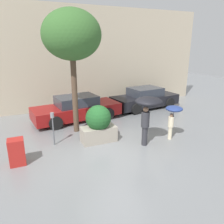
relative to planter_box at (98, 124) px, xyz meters
name	(u,v)px	position (x,y,z in m)	size (l,w,h in m)	color
ground_plane	(111,153)	(0.06, -1.19, -0.76)	(40.00, 40.00, 0.00)	slate
building_facade	(68,59)	(0.06, 5.31, 2.24)	(18.00, 0.30, 6.00)	#B7A88E
planter_box	(98,124)	(0.00, 0.00, 0.00)	(1.41, 1.03, 1.53)	#9E9384
person_adult	(148,107)	(1.65, -1.01, 0.79)	(1.04, 1.04, 1.92)	#2D2D33
person_child	(173,113)	(2.90, -0.98, 0.37)	(0.69, 0.69, 1.43)	beige
parked_car_near	(77,109)	(-0.11, 3.03, -0.16)	(4.70, 2.34, 1.28)	maroon
parked_car_far	(145,98)	(4.39, 3.60, -0.17)	(4.40, 2.34, 1.28)	black
street_tree	(72,36)	(-0.56, 1.45, 3.40)	(2.43, 2.43, 5.24)	brown
parking_meter	(53,122)	(-1.74, 0.37, 0.19)	(0.14, 0.14, 1.34)	#595B60
newspaper_box	(17,152)	(-3.09, -0.65, -0.31)	(0.50, 0.44, 0.90)	#B2231E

